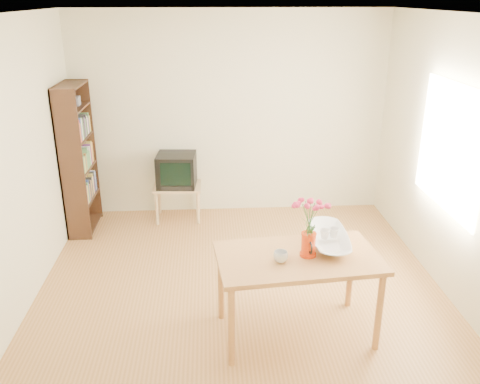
{
  "coord_description": "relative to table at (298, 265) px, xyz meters",
  "views": [
    {
      "loc": [
        -0.28,
        -4.16,
        2.74
      ],
      "look_at": [
        0.0,
        0.3,
        1.0
      ],
      "focal_mm": 38.0,
      "sensor_mm": 36.0,
      "label": 1
    }
  ],
  "objects": [
    {
      "name": "room",
      "position": [
        -0.4,
        0.53,
        0.64
      ],
      "size": [
        4.5,
        4.5,
        4.5
      ],
      "color": "#9D6B37",
      "rests_on": "ground"
    },
    {
      "name": "table",
      "position": [
        0.0,
        0.0,
        0.0
      ],
      "size": [
        1.39,
        0.88,
        0.75
      ],
      "rotation": [
        0.0,
        0.0,
        0.1
      ],
      "color": "#B1753D",
      "rests_on": "ground"
    },
    {
      "name": "tv_stand",
      "position": [
        -1.13,
        2.49,
        -0.28
      ],
      "size": [
        0.6,
        0.45,
        0.46
      ],
      "color": "tan",
      "rests_on": "ground"
    },
    {
      "name": "bookshelf",
      "position": [
        -2.27,
        2.27,
        0.18
      ],
      "size": [
        0.28,
        0.7,
        1.8
      ],
      "color": "black",
      "rests_on": "ground"
    },
    {
      "name": "pitcher",
      "position": [
        0.08,
        0.0,
        0.18
      ],
      "size": [
        0.14,
        0.21,
        0.21
      ],
      "rotation": [
        0.0,
        0.0,
        0.03
      ],
      "color": "red",
      "rests_on": "table"
    },
    {
      "name": "flowers",
      "position": [
        0.08,
        0.0,
        0.45
      ],
      "size": [
        0.23,
        0.23,
        0.33
      ],
      "primitive_type": null,
      "color": "#F93A71",
      "rests_on": "pitcher"
    },
    {
      "name": "mug",
      "position": [
        -0.16,
        -0.09,
        0.13
      ],
      "size": [
        0.16,
        0.16,
        0.09
      ],
      "primitive_type": "imported",
      "rotation": [
        0.0,
        0.0,
        3.76
      ],
      "color": "white",
      "rests_on": "table"
    },
    {
      "name": "bowl",
      "position": [
        0.3,
        0.22,
        0.31
      ],
      "size": [
        0.51,
        0.51,
        0.45
      ],
      "primitive_type": "imported",
      "rotation": [
        0.0,
        0.0,
        -0.05
      ],
      "color": "white",
      "rests_on": "table"
    },
    {
      "name": "teacup_a",
      "position": [
        0.26,
        0.22,
        0.27
      ],
      "size": [
        0.1,
        0.1,
        0.07
      ],
      "primitive_type": "imported",
      "rotation": [
        0.0,
        0.0,
        0.45
      ],
      "color": "white",
      "rests_on": "bowl"
    },
    {
      "name": "teacup_b",
      "position": [
        0.35,
        0.24,
        0.27
      ],
      "size": [
        0.09,
        0.09,
        0.07
      ],
      "primitive_type": "imported",
      "rotation": [
        0.0,
        0.0,
        1.46
      ],
      "color": "white",
      "rests_on": "bowl"
    },
    {
      "name": "television",
      "position": [
        -1.13,
        2.51,
        0.01
      ],
      "size": [
        0.51,
        0.48,
        0.41
      ],
      "rotation": [
        0.0,
        0.0,
        -0.07
      ],
      "color": "black",
      "rests_on": "tv_stand"
    }
  ]
}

